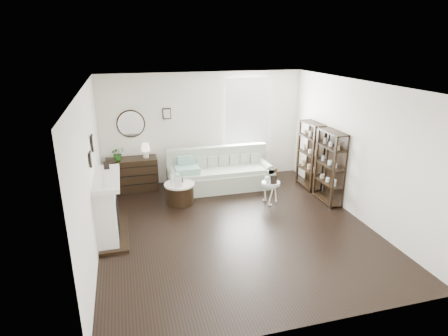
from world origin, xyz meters
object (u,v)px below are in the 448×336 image
object	(u,v)px
pedestal_table	(271,184)
sofa	(220,175)
dresser	(133,174)
drum_table	(180,193)

from	to	relation	value
pedestal_table	sofa	bearing A→B (deg)	125.30
sofa	dresser	size ratio (longest dim) A/B	2.12
dresser	drum_table	bearing A→B (deg)	-48.20
sofa	drum_table	world-z (taller)	sofa
pedestal_table	drum_table	bearing A→B (deg)	165.02
dresser	pedestal_table	world-z (taller)	dresser
sofa	pedestal_table	xyz separation A→B (m)	(0.84, -1.19, 0.13)
sofa	dresser	xyz separation A→B (m)	(-2.04, 0.39, 0.07)
pedestal_table	dresser	bearing A→B (deg)	151.18
sofa	drum_table	xyz separation A→B (m)	(-1.08, -0.68, -0.09)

